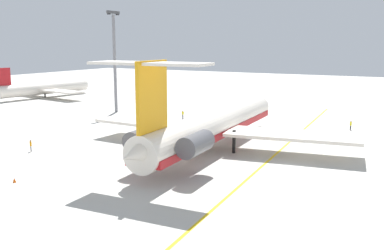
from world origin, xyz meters
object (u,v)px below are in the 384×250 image
object	(u,v)px
ground_crew_starboard	(138,113)
ground_crew_portside	(31,144)
safety_cone_nose	(14,180)
ground_crew_near_nose	(351,124)
main_jetliner	(212,125)
ground_crew_near_tail	(183,113)
airliner_mid_right	(47,88)
light_mast	(115,57)

from	to	relation	value
ground_crew_starboard	ground_crew_portside	bearing A→B (deg)	138.10
ground_crew_starboard	safety_cone_nose	bearing A→B (deg)	149.07
ground_crew_near_nose	ground_crew_starboard	xyz separation A→B (m)	(-7.93, 42.63, -0.00)
ground_crew_starboard	ground_crew_near_nose	bearing A→B (deg)	-128.17
main_jetliner	ground_crew_starboard	bearing A→B (deg)	52.26
main_jetliner	ground_crew_portside	distance (m)	27.04
main_jetliner	ground_crew_near_tail	xyz separation A→B (m)	(22.29, 17.91, -2.70)
airliner_mid_right	ground_crew_portside	xyz separation A→B (m)	(-49.34, -49.22, -1.61)
airliner_mid_right	ground_crew_portside	size ratio (longest dim) A/B	17.47
main_jetliner	light_mast	bearing A→B (deg)	54.72
ground_crew_portside	safety_cone_nose	xyz separation A→B (m)	(-11.30, -10.12, -0.85)
ground_crew_portside	ground_crew_near_tail	bearing A→B (deg)	20.99
airliner_mid_right	light_mast	xyz separation A→B (m)	(-12.94, -36.20, 9.97)
ground_crew_near_tail	ground_crew_starboard	size ratio (longest dim) A/B	0.99
ground_crew_near_tail	ground_crew_starboard	bearing A→B (deg)	-118.86
ground_crew_near_nose	ground_crew_portside	bearing A→B (deg)	80.89
airliner_mid_right	safety_cone_nose	distance (m)	84.88
main_jetliner	safety_cone_nose	size ratio (longest dim) A/B	87.56
ground_crew_starboard	ground_crew_near_tail	bearing A→B (deg)	-116.66
ground_crew_near_nose	main_jetliner	bearing A→B (deg)	94.34
ground_crew_near_nose	ground_crew_starboard	world-z (taller)	ground_crew_near_nose
ground_crew_near_nose	ground_crew_portside	world-z (taller)	ground_crew_near_nose
safety_cone_nose	light_mast	distance (m)	54.46
ground_crew_portside	safety_cone_nose	distance (m)	15.20
ground_crew_starboard	light_mast	world-z (taller)	light_mast
main_jetliner	ground_crew_near_tail	distance (m)	28.72
ground_crew_near_tail	ground_crew_near_nose	bearing A→B (deg)	46.31
ground_crew_near_tail	safety_cone_nose	world-z (taller)	ground_crew_near_tail
ground_crew_near_nose	light_mast	size ratio (longest dim) A/B	0.08
main_jetliner	ground_crew_starboard	world-z (taller)	main_jetliner
ground_crew_portside	safety_cone_nose	size ratio (longest dim) A/B	3.23
airliner_mid_right	ground_crew_near_nose	size ratio (longest dim) A/B	17.33
ground_crew_portside	light_mast	world-z (taller)	light_mast
airliner_mid_right	ground_crew_near_nose	distance (m)	88.47
main_jetliner	airliner_mid_right	bearing A→B (deg)	60.61
safety_cone_nose	ground_crew_near_tail	bearing A→B (deg)	5.90
main_jetliner	airliner_mid_right	distance (m)	80.67
ground_crew_near_nose	ground_crew_portside	xyz separation A→B (m)	(-40.25, 38.77, -0.01)
airliner_mid_right	main_jetliner	bearing A→B (deg)	-107.47
airliner_mid_right	ground_crew_near_nose	bearing A→B (deg)	-87.16
safety_cone_nose	ground_crew_starboard	bearing A→B (deg)	17.78
ground_crew_starboard	light_mast	distance (m)	15.31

